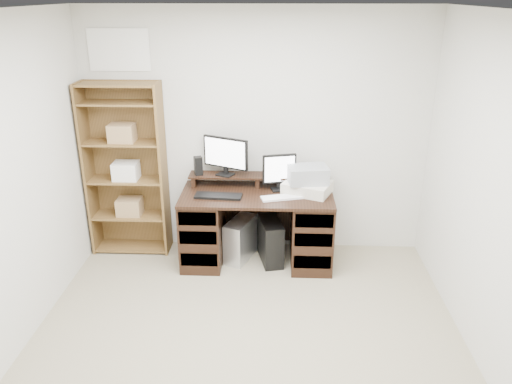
# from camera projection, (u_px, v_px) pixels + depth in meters

# --- Properties ---
(room) EXTENTS (3.54, 4.04, 2.54)m
(room) POSITION_uv_depth(u_px,v_px,m) (242.00, 217.00, 3.22)
(room) COLOR gray
(room) RESTS_ON ground
(desk) EXTENTS (1.50, 0.70, 0.75)m
(desk) POSITION_uv_depth(u_px,v_px,m) (257.00, 226.00, 5.06)
(desk) COLOR black
(desk) RESTS_ON ground
(riser_shelf) EXTENTS (1.40, 0.22, 0.12)m
(riser_shelf) POSITION_uv_depth(u_px,v_px,m) (258.00, 177.00, 5.09)
(riser_shelf) COLOR black
(riser_shelf) RESTS_ON desk
(monitor_wide) EXTENTS (0.46, 0.24, 0.39)m
(monitor_wide) POSITION_uv_depth(u_px,v_px,m) (226.00, 154.00, 5.00)
(monitor_wide) COLOR black
(monitor_wide) RESTS_ON riser_shelf
(monitor_small) EXTENTS (0.33, 0.16, 0.37)m
(monitor_small) POSITION_uv_depth(u_px,v_px,m) (279.00, 171.00, 4.95)
(monitor_small) COLOR black
(monitor_small) RESTS_ON desk
(speaker) EXTENTS (0.10, 0.10, 0.19)m
(speaker) POSITION_uv_depth(u_px,v_px,m) (198.00, 166.00, 5.04)
(speaker) COLOR black
(speaker) RESTS_ON riser_shelf
(keyboard_black) EXTENTS (0.47, 0.18, 0.03)m
(keyboard_black) POSITION_uv_depth(u_px,v_px,m) (218.00, 196.00, 4.83)
(keyboard_black) COLOR black
(keyboard_black) RESTS_ON desk
(keyboard_white) EXTENTS (0.43, 0.23, 0.02)m
(keyboard_white) POSITION_uv_depth(u_px,v_px,m) (282.00, 197.00, 4.81)
(keyboard_white) COLOR white
(keyboard_white) RESTS_ON desk
(mouse) EXTENTS (0.10, 0.07, 0.04)m
(mouse) POSITION_uv_depth(u_px,v_px,m) (314.00, 198.00, 4.78)
(mouse) COLOR silver
(mouse) RESTS_ON desk
(printer) EXTENTS (0.53, 0.48, 0.11)m
(printer) POSITION_uv_depth(u_px,v_px,m) (307.00, 187.00, 4.93)
(printer) COLOR beige
(printer) RESTS_ON desk
(basket) EXTENTS (0.41, 0.32, 0.16)m
(basket) POSITION_uv_depth(u_px,v_px,m) (308.00, 174.00, 4.88)
(basket) COLOR gray
(basket) RESTS_ON printer
(tower_silver) EXTENTS (0.34, 0.48, 0.44)m
(tower_silver) POSITION_uv_depth(u_px,v_px,m) (241.00, 239.00, 5.16)
(tower_silver) COLOR silver
(tower_silver) RESTS_ON ground
(tower_black) EXTENTS (0.29, 0.48, 0.45)m
(tower_black) POSITION_uv_depth(u_px,v_px,m) (270.00, 241.00, 5.12)
(tower_black) COLOR black
(tower_black) RESTS_ON ground
(bookshelf) EXTENTS (0.80, 0.30, 1.80)m
(bookshelf) POSITION_uv_depth(u_px,v_px,m) (127.00, 168.00, 5.12)
(bookshelf) COLOR brown
(bookshelf) RESTS_ON ground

